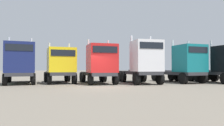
{
  "coord_description": "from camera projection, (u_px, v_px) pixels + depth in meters",
  "views": [
    {
      "loc": [
        -0.39,
        -15.7,
        1.48
      ],
      "look_at": [
        1.3,
        4.88,
        1.95
      ],
      "focal_mm": 33.36,
      "sensor_mm": 36.0,
      "label": 1
    }
  ],
  "objects": [
    {
      "name": "ground",
      "position": [
        100.0,
        87.0,
        15.64
      ],
      "size": [
        200.0,
        200.0,
        0.0
      ],
      "primitive_type": "plane",
      "color": "gray"
    },
    {
      "name": "semi_truck_navy",
      "position": [
        20.0,
        63.0,
        18.69
      ],
      "size": [
        4.29,
        6.77,
        4.27
      ],
      "rotation": [
        0.0,
        0.0,
        -1.26
      ],
      "color": "#333338",
      "rests_on": "ground"
    },
    {
      "name": "semi_truck_yellow",
      "position": [
        60.0,
        65.0,
        19.71
      ],
      "size": [
        4.02,
        6.11,
        3.89
      ],
      "rotation": [
        0.0,
        0.0,
        -1.28
      ],
      "color": "#333338",
      "rests_on": "ground"
    },
    {
      "name": "semi_truck_red",
      "position": [
        100.0,
        64.0,
        18.94
      ],
      "size": [
        3.75,
        6.57,
        4.12
      ],
      "rotation": [
        0.0,
        0.0,
        -1.36
      ],
      "color": "#333338",
      "rests_on": "ground"
    },
    {
      "name": "semi_truck_white",
      "position": [
        143.0,
        62.0,
        19.05
      ],
      "size": [
        3.47,
        6.49,
        4.47
      ],
      "rotation": [
        0.0,
        0.0,
        -1.41
      ],
      "color": "#333338",
      "rests_on": "ground"
    },
    {
      "name": "semi_truck_teal",
      "position": [
        185.0,
        64.0,
        20.33
      ],
      "size": [
        3.96,
        6.54,
        4.23
      ],
      "rotation": [
        0.0,
        0.0,
        -1.32
      ],
      "color": "#333338",
      "rests_on": "ground"
    }
  ]
}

